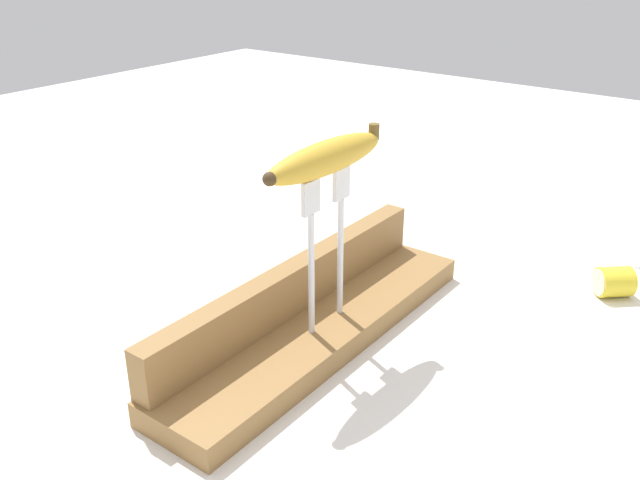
# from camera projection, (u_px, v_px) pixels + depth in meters

# --- Properties ---
(ground_plane) EXTENTS (3.00, 3.00, 0.00)m
(ground_plane) POSITION_uv_depth(u_px,v_px,m) (320.00, 340.00, 0.80)
(ground_plane) COLOR silver
(wooden_board) EXTENTS (0.47, 0.11, 0.03)m
(wooden_board) POSITION_uv_depth(u_px,v_px,m) (320.00, 330.00, 0.80)
(wooden_board) COLOR olive
(wooden_board) RESTS_ON ground
(board_backstop) EXTENTS (0.46, 0.03, 0.06)m
(board_backstop) POSITION_uv_depth(u_px,v_px,m) (293.00, 287.00, 0.80)
(board_backstop) COLOR olive
(board_backstop) RESTS_ON wooden_board
(fork_stand_center) EXTENTS (0.08, 0.01, 0.18)m
(fork_stand_center) POSITION_uv_depth(u_px,v_px,m) (326.00, 236.00, 0.74)
(fork_stand_center) COLOR silver
(fork_stand_center) RESTS_ON wooden_board
(banana_raised_center) EXTENTS (0.18, 0.04, 0.04)m
(banana_raised_center) POSITION_uv_depth(u_px,v_px,m) (327.00, 157.00, 0.71)
(banana_raised_center) COLOR gold
(banana_raised_center) RESTS_ON fork_stand_center
(banana_chunk_far) EXTENTS (0.06, 0.06, 0.04)m
(banana_chunk_far) POSITION_uv_depth(u_px,v_px,m) (613.00, 282.00, 0.89)
(banana_chunk_far) COLOR yellow
(banana_chunk_far) RESTS_ON ground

